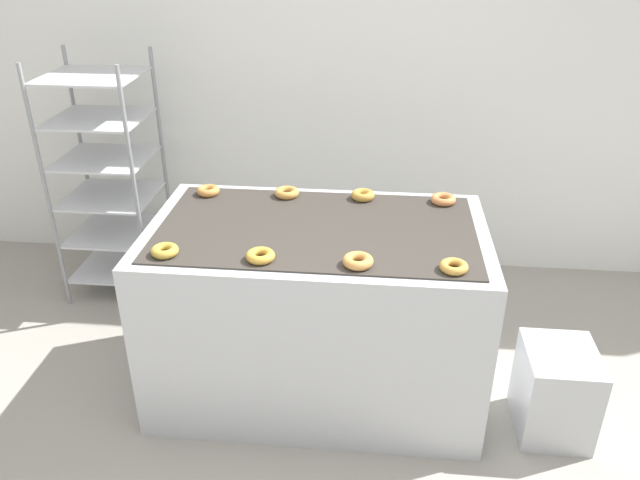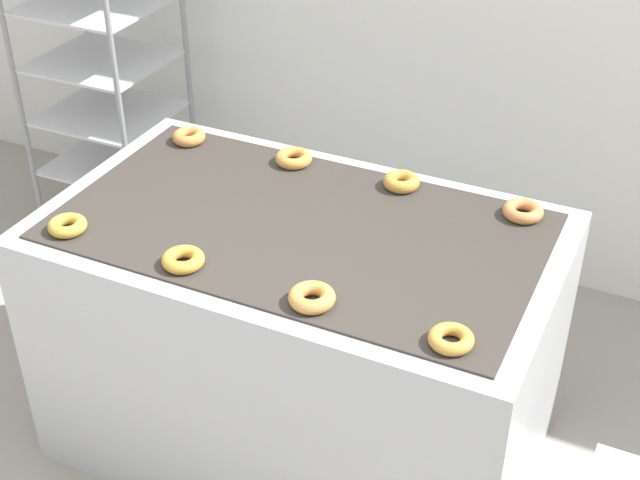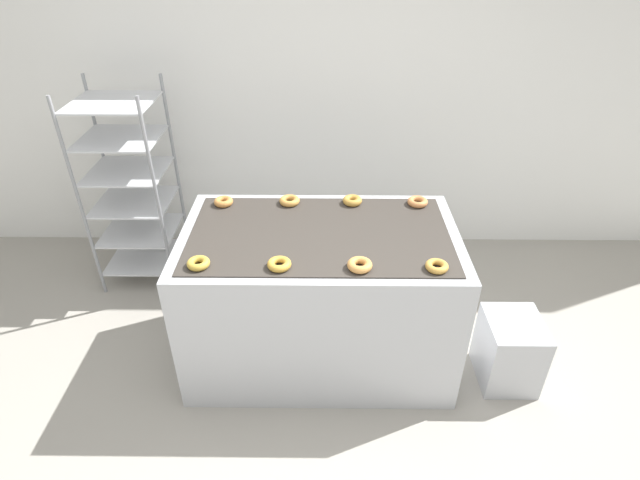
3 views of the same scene
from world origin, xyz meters
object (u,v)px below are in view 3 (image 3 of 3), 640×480
(donut_far_midright, at_px, (352,200))
(donut_far_right, at_px, (418,202))
(glaze_bin, at_px, (509,350))
(donut_near_midright, at_px, (360,265))
(donut_near_midleft, at_px, (279,264))
(donut_near_left, at_px, (198,263))
(donut_far_left, at_px, (224,202))
(donut_near_right, at_px, (437,266))
(fryer_machine, at_px, (320,296))
(baking_rack_cart, at_px, (131,187))
(donut_far_midleft, at_px, (290,201))

(donut_far_midright, height_order, donut_far_right, donut_far_midright)
(donut_far_right, bearing_deg, glaze_bin, -45.38)
(donut_far_midright, bearing_deg, donut_near_midright, -89.45)
(donut_near_midleft, height_order, donut_far_right, same)
(donut_near_left, xyz_separation_m, donut_near_midleft, (0.41, -0.00, 0.00))
(donut_far_left, bearing_deg, donut_near_right, -29.15)
(fryer_machine, distance_m, donut_near_midleft, 0.62)
(baking_rack_cart, bearing_deg, donut_far_left, -34.08)
(donut_near_left, relative_size, donut_near_right, 1.00)
(glaze_bin, height_order, donut_far_left, donut_far_left)
(donut_near_left, bearing_deg, donut_far_midleft, 57.79)
(fryer_machine, bearing_deg, donut_near_midleft, -121.38)
(fryer_machine, distance_m, donut_near_right, 0.84)
(glaze_bin, xyz_separation_m, donut_near_right, (-0.55, -0.13, 0.72))
(donut_near_midright, xyz_separation_m, donut_far_midleft, (-0.40, 0.68, -0.00))
(donut_near_midright, bearing_deg, donut_far_right, 59.58)
(fryer_machine, relative_size, baking_rack_cart, 1.05)
(glaze_bin, bearing_deg, baking_rack_cart, 157.11)
(donut_near_left, bearing_deg, donut_far_left, 88.67)
(donut_near_midleft, distance_m, donut_far_left, 0.77)
(baking_rack_cart, xyz_separation_m, glaze_bin, (2.54, -1.07, -0.55))
(donut_far_right, bearing_deg, donut_far_midleft, 179.64)
(glaze_bin, relative_size, donut_near_left, 3.76)
(donut_near_midright, relative_size, donut_near_right, 1.09)
(donut_near_left, relative_size, donut_far_right, 0.94)
(donut_near_left, distance_m, donut_near_midright, 0.82)
(donut_near_left, height_order, donut_near_midright, donut_near_midright)
(glaze_bin, relative_size, donut_far_midleft, 3.49)
(donut_far_midright, relative_size, donut_far_right, 0.95)
(fryer_machine, distance_m, baking_rack_cart, 1.66)
(fryer_machine, distance_m, donut_far_left, 0.84)
(glaze_bin, bearing_deg, fryer_machine, 169.59)
(donut_near_right, relative_size, donut_far_midleft, 0.93)
(glaze_bin, height_order, donut_far_right, donut_far_right)
(glaze_bin, distance_m, donut_far_right, 1.06)
(donut_near_midright, distance_m, donut_far_left, 1.05)
(donut_far_left, bearing_deg, glaze_bin, -17.11)
(donut_near_midright, height_order, donut_near_right, donut_near_midright)
(fryer_machine, relative_size, donut_far_right, 12.64)
(glaze_bin, xyz_separation_m, donut_far_left, (-1.75, 0.54, 0.72))
(fryer_machine, relative_size, donut_near_midleft, 12.88)
(donut_near_midleft, relative_size, donut_near_right, 1.05)
(donut_far_left, bearing_deg, donut_near_midleft, -58.90)
(donut_near_left, xyz_separation_m, donut_far_left, (0.02, 0.66, 0.00))
(donut_near_right, bearing_deg, donut_far_right, 89.35)
(glaze_bin, distance_m, donut_near_left, 1.91)
(glaze_bin, distance_m, donut_near_midright, 1.20)
(glaze_bin, distance_m, donut_far_midright, 1.32)
(donut_near_left, relative_size, donut_near_midleft, 0.95)
(donut_near_midleft, bearing_deg, donut_near_midright, -0.74)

